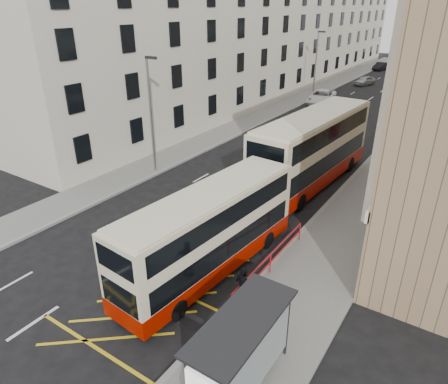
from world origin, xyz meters
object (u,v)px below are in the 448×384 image
Objects in this scene: litter_bin at (217,360)px; white_van at (322,97)px; pedestrian_far at (243,287)px; car_dark at (380,66)px; bus_shelter at (239,348)px; double_decker_front at (210,232)px; street_lamp_far at (316,61)px; car_silver at (365,81)px; street_lamp_near at (151,110)px; double_decker_rear at (313,150)px; car_red at (425,80)px.

white_van is (-11.62, 39.63, 0.13)m from litter_bin.
pedestrian_far is 69.04m from car_dark.
white_van is at bearing 107.55° from bus_shelter.
double_decker_front is at bearing -84.96° from white_van.
street_lamp_far is at bearing 110.02° from double_decker_front.
car_silver is (-9.75, 51.63, -0.40)m from pedestrian_far.
pedestrian_far is 0.47× the size of car_silver.
street_lamp_near is at bearing -90.00° from street_lamp_far.
litter_bin is (-1.03, 0.36, -1.45)m from bus_shelter.
street_lamp_far is at bearing -85.68° from car_dark.
double_decker_rear reaches higher than litter_bin.
double_decker_rear is 24.78m from white_van.
street_lamp_far reaches higher than white_van.
car_red is at bearing 93.04° from litter_bin.
street_lamp_far is at bearing 115.34° from double_decker_rear.
double_decker_rear is at bearing -74.11° from car_dark.
litter_bin is 55.91m from car_silver.
bus_shelter is 0.53× the size of street_lamp_far.
car_dark is at bearing 99.95° from litter_bin.
car_red is at bearing -57.29° from pedestrian_far.
bus_shelter is 72.95m from car_dark.
white_van is (2.05, 27.60, -3.82)m from street_lamp_near.
double_decker_rear is 11.87× the size of litter_bin.
double_decker_rear is (0.05, 11.68, 0.43)m from double_decker_front.
white_van is at bearing 107.87° from double_decker_front.
pedestrian_far is at bearing -61.28° from car_silver.
pedestrian_far is (12.70, -38.79, -3.59)m from street_lamp_far.
street_lamp_far is at bearing -41.39° from pedestrian_far.
street_lamp_near reaches higher than double_decker_front.
bus_shelter is at bearing -19.44° from litter_bin.
car_silver is 8.92m from car_red.
street_lamp_far is 38.86m from double_decker_front.
car_red is (8.45, 19.98, -0.03)m from white_van.
double_decker_front reaches higher than litter_bin.
litter_bin is 3.40m from pedestrian_far.
double_decker_rear is at bearing 102.46° from car_red.
street_lamp_far is 7.71× the size of litter_bin.
double_decker_rear reaches higher than pedestrian_far.
double_decker_front is at bearing -63.85° from car_silver.
street_lamp_near is at bearing -4.21° from pedestrian_far.
car_red is (-2.20, 56.37, -0.26)m from pedestrian_far.
double_decker_front reaches higher than white_van.
pedestrian_far is at bearing 105.12° from car_red.
street_lamp_far is 1.47× the size of car_red.
bus_shelter is 0.72× the size of white_van.
double_decker_front reaches higher than car_dark.
car_red is at bearing -44.81° from car_dark.
white_van reaches higher than car_dark.
bus_shelter is 6.74m from double_decker_front.
street_lamp_near is 1.00× the size of street_lamp_far.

